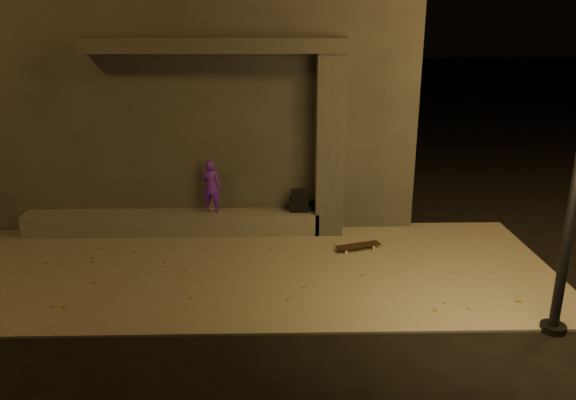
{
  "coord_description": "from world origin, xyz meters",
  "views": [
    {
      "loc": [
        0.61,
        -7.13,
        4.25
      ],
      "look_at": [
        0.83,
        2.0,
        1.3
      ],
      "focal_mm": 35.0,
      "sensor_mm": 36.0,
      "label": 1
    }
  ],
  "objects_px": {
    "backpack": "(299,203)",
    "skateboard": "(358,246)",
    "column": "(329,147)",
    "skateboarder": "(211,186)"
  },
  "relations": [
    {
      "from": "skateboarder",
      "to": "skateboard",
      "type": "height_order",
      "value": "skateboarder"
    },
    {
      "from": "skateboard",
      "to": "skateboarder",
      "type": "bearing_deg",
      "value": 142.3
    },
    {
      "from": "skateboarder",
      "to": "column",
      "type": "bearing_deg",
      "value": -171.56
    },
    {
      "from": "column",
      "to": "backpack",
      "type": "height_order",
      "value": "column"
    },
    {
      "from": "skateboarder",
      "to": "backpack",
      "type": "xyz_separation_m",
      "value": [
        1.78,
        -0.0,
        -0.37
      ]
    },
    {
      "from": "column",
      "to": "skateboarder",
      "type": "height_order",
      "value": "column"
    },
    {
      "from": "skateboarder",
      "to": "backpack",
      "type": "height_order",
      "value": "skateboarder"
    },
    {
      "from": "skateboard",
      "to": "backpack",
      "type": "bearing_deg",
      "value": 119.24
    },
    {
      "from": "column",
      "to": "backpack",
      "type": "relative_size",
      "value": 7.02
    },
    {
      "from": "backpack",
      "to": "skateboard",
      "type": "xyz_separation_m",
      "value": [
        1.1,
        -0.99,
        -0.55
      ]
    }
  ]
}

